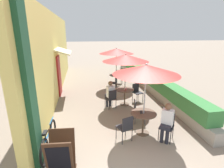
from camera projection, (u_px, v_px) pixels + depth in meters
name	position (u px, v px, depth m)	size (l,w,h in m)	color
cafe_facade_wall	(56.00, 55.00, 9.54)	(0.98, 13.42, 4.20)	#E0CC6B
planter_hedge	(146.00, 78.00, 10.90)	(0.60, 12.42, 1.01)	gray
patio_table_near	(143.00, 118.00, 5.76)	(0.84, 0.84, 0.75)	brown
patio_umbrella_near	(146.00, 70.00, 5.29)	(2.05, 2.05, 2.40)	#B7B7BC
cafe_chair_near_left	(126.00, 126.00, 5.35)	(0.51, 0.51, 0.87)	#232328
cafe_chair_near_right	(167.00, 124.00, 5.48)	(0.56, 0.56, 0.87)	#232328
seated_patron_near_right	(167.00, 121.00, 5.34)	(0.50, 0.51, 1.25)	#23232D
cafe_chair_near_back	(138.00, 110.00, 6.51)	(0.46, 0.46, 0.87)	#232328
coffee_cup_near	(141.00, 112.00, 5.68)	(0.07, 0.07, 0.09)	#232328
patio_table_mid	(125.00, 93.00, 8.11)	(0.84, 0.84, 0.75)	brown
patio_umbrella_mid	(126.00, 58.00, 7.64)	(2.05, 2.05, 2.40)	#B7B7BC
cafe_chair_mid_left	(137.00, 91.00, 8.55)	(0.51, 0.51, 0.87)	#232328
cafe_chair_mid_right	(111.00, 97.00, 7.70)	(0.51, 0.51, 0.87)	#232328
seated_patron_mid_right	(110.00, 93.00, 7.75)	(0.43, 0.48, 1.25)	#23232D
coffee_cup_mid	(126.00, 89.00, 7.92)	(0.07, 0.07, 0.09)	#B73D3D
patio_table_far	(116.00, 78.00, 10.79)	(0.84, 0.84, 0.75)	brown
patio_umbrella_far	(116.00, 51.00, 10.32)	(2.05, 2.05, 2.40)	#B7B7BC
cafe_chair_far_left	(118.00, 76.00, 11.53)	(0.53, 0.53, 0.87)	#232328
cafe_chair_far_right	(114.00, 82.00, 10.09)	(0.53, 0.53, 0.87)	#232328
coffee_cup_far	(114.00, 74.00, 10.81)	(0.07, 0.07, 0.09)	#232328
bicycle_leaning	(49.00, 140.00, 4.92)	(0.17, 1.73, 0.81)	black
menu_board	(61.00, 155.00, 4.13)	(0.68, 0.68, 1.04)	#422819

